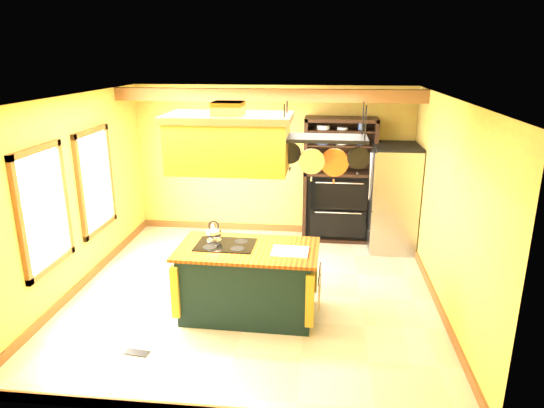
% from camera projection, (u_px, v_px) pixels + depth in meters
% --- Properties ---
extents(floor, '(5.00, 5.00, 0.00)m').
position_uv_depth(floor, '(254.00, 292.00, 6.85)').
color(floor, beige).
rests_on(floor, ground).
extents(ceiling, '(5.00, 5.00, 0.00)m').
position_uv_depth(ceiling, '(252.00, 97.00, 6.05)').
color(ceiling, white).
rests_on(ceiling, wall_back).
extents(wall_back, '(5.00, 0.02, 2.70)m').
position_uv_depth(wall_back, '(273.00, 161.00, 8.82)').
color(wall_back, gold).
rests_on(wall_back, floor).
extents(wall_front, '(5.00, 0.02, 2.70)m').
position_uv_depth(wall_front, '(210.00, 286.00, 4.08)').
color(wall_front, gold).
rests_on(wall_front, floor).
extents(wall_left, '(0.02, 5.00, 2.70)m').
position_uv_depth(wall_left, '(74.00, 195.00, 6.71)').
color(wall_left, gold).
rests_on(wall_left, floor).
extents(wall_right, '(0.02, 5.00, 2.70)m').
position_uv_depth(wall_right, '(446.00, 207.00, 6.20)').
color(wall_right, gold).
rests_on(wall_right, floor).
extents(ceiling_beam, '(5.00, 0.15, 0.20)m').
position_uv_depth(ceiling_beam, '(267.00, 95.00, 7.70)').
color(ceiling_beam, brown).
rests_on(ceiling_beam, ceiling).
extents(window_near, '(0.06, 1.06, 1.56)m').
position_uv_depth(window_near, '(44.00, 209.00, 5.93)').
color(window_near, brown).
rests_on(window_near, wall_left).
extents(window_far, '(0.06, 1.06, 1.56)m').
position_uv_depth(window_far, '(96.00, 181.00, 7.26)').
color(window_far, brown).
rests_on(window_far, wall_left).
extents(kitchen_island, '(1.78, 1.02, 1.11)m').
position_uv_depth(kitchen_island, '(248.00, 281.00, 6.14)').
color(kitchen_island, black).
rests_on(kitchen_island, floor).
extents(range_hood, '(1.46, 0.82, 0.80)m').
position_uv_depth(range_hood, '(229.00, 141.00, 5.63)').
color(range_hood, gold).
rests_on(range_hood, ceiling).
extents(pot_rack, '(1.04, 0.49, 0.86)m').
position_uv_depth(pot_rack, '(324.00, 146.00, 5.53)').
color(pot_rack, black).
rests_on(pot_rack, ceiling).
extents(refrigerator, '(0.76, 0.90, 1.75)m').
position_uv_depth(refrigerator, '(392.00, 200.00, 8.19)').
color(refrigerator, '#979BA0').
rests_on(refrigerator, floor).
extents(hutch, '(1.24, 0.56, 2.19)m').
position_uv_depth(hutch, '(338.00, 193.00, 8.62)').
color(hutch, black).
rests_on(hutch, floor).
extents(floor_register, '(0.29, 0.15, 0.01)m').
position_uv_depth(floor_register, '(137.00, 353.00, 5.45)').
color(floor_register, black).
rests_on(floor_register, floor).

